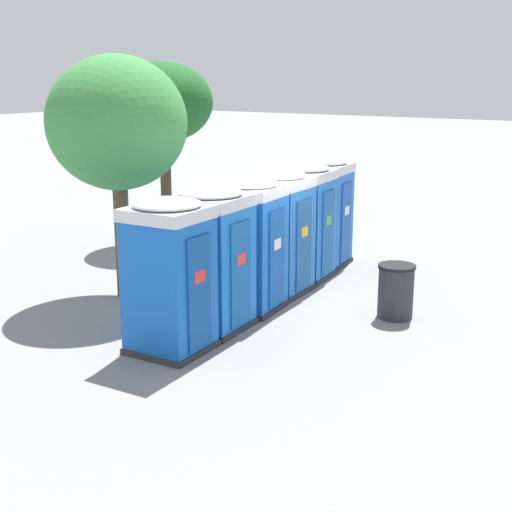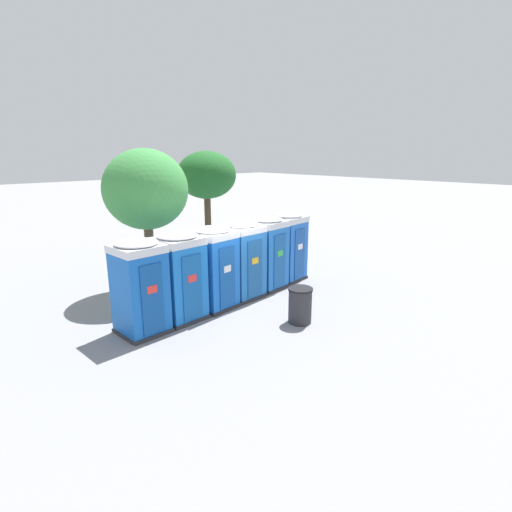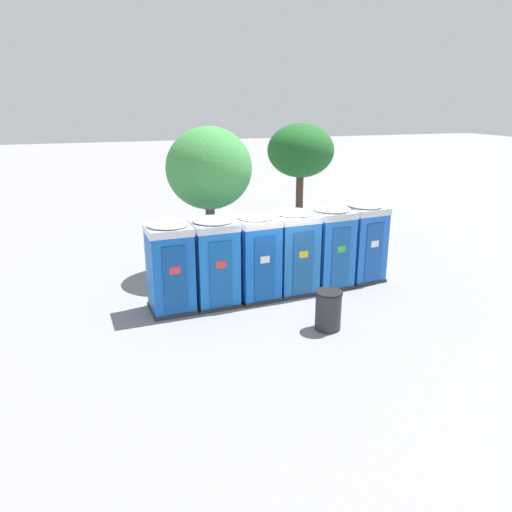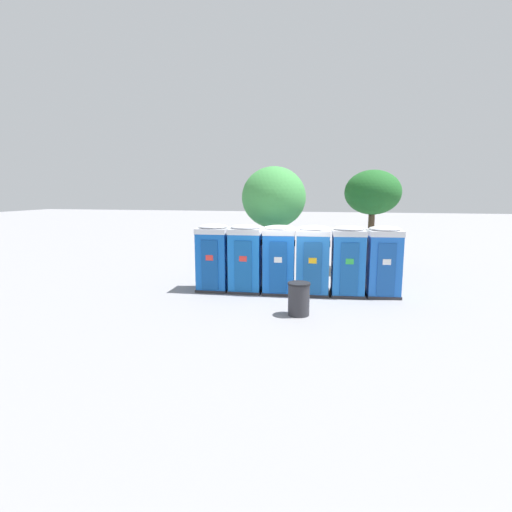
{
  "view_description": "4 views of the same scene",
  "coord_description": "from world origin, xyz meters",
  "views": [
    {
      "loc": [
        -11.65,
        -7.34,
        4.44
      ],
      "look_at": [
        -0.24,
        -0.04,
        0.96
      ],
      "focal_mm": 50.0,
      "sensor_mm": 36.0,
      "label": 1
    },
    {
      "loc": [
        -7.74,
        -9.43,
        4.68
      ],
      "look_at": [
        1.35,
        0.07,
        1.25
      ],
      "focal_mm": 28.0,
      "sensor_mm": 36.0,
      "label": 2
    },
    {
      "loc": [
        -5.14,
        -13.05,
        5.58
      ],
      "look_at": [
        -0.6,
        -0.06,
        1.27
      ],
      "focal_mm": 35.0,
      "sensor_mm": 36.0,
      "label": 3
    },
    {
      "loc": [
        1.65,
        -14.53,
        3.76
      ],
      "look_at": [
        -1.49,
        -0.12,
        1.36
      ],
      "focal_mm": 28.0,
      "sensor_mm": 36.0,
      "label": 4
    }
  ],
  "objects": [
    {
      "name": "ground_plane",
      "position": [
        0.0,
        0.0,
        0.0
      ],
      "size": [
        120.0,
        120.0,
        0.0
      ],
      "primitive_type": "plane",
      "color": "gray"
    },
    {
      "name": "portapotty_0",
      "position": [
        -3.12,
        -0.23,
        1.28
      ],
      "size": [
        1.23,
        1.25,
        2.54
      ],
      "color": "#2D2D33",
      "rests_on": "ground"
    },
    {
      "name": "portapotty_1",
      "position": [
        -1.87,
        -0.17,
        1.28
      ],
      "size": [
        1.28,
        1.26,
        2.54
      ],
      "color": "#2D2D33",
      "rests_on": "ground"
    },
    {
      "name": "portapotty_2",
      "position": [
        -0.62,
        -0.13,
        1.28
      ],
      "size": [
        1.29,
        1.3,
        2.54
      ],
      "color": "#2D2D33",
      "rests_on": "ground"
    },
    {
      "name": "portapotty_3",
      "position": [
        0.63,
        -0.04,
        1.28
      ],
      "size": [
        1.26,
        1.25,
        2.54
      ],
      "color": "#2D2D33",
      "rests_on": "ground"
    },
    {
      "name": "portapotty_4",
      "position": [
        1.88,
        0.07,
        1.28
      ],
      "size": [
        1.28,
        1.3,
        2.54
      ],
      "color": "#2D2D33",
      "rests_on": "ground"
    },
    {
      "name": "portapotty_5",
      "position": [
        3.12,
        0.23,
        1.28
      ],
      "size": [
        1.29,
        1.31,
        2.54
      ],
      "color": "#2D2D33",
      "rests_on": "ground"
    },
    {
      "name": "street_tree_0",
      "position": [
        2.95,
        4.86,
        3.67
      ],
      "size": [
        2.58,
        2.58,
        4.74
      ],
      "color": "#4C3826",
      "rests_on": "ground"
    },
    {
      "name": "street_tree_1",
      "position": [
        -1.28,
        2.5,
        3.47
      ],
      "size": [
        2.74,
        2.74,
        4.81
      ],
      "color": "brown",
      "rests_on": "ground"
    },
    {
      "name": "trash_can",
      "position": [
        0.41,
        -2.71,
        0.51
      ],
      "size": [
        0.69,
        0.69,
        1.02
      ],
      "color": "#2D2D33",
      "rests_on": "ground"
    }
  ]
}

